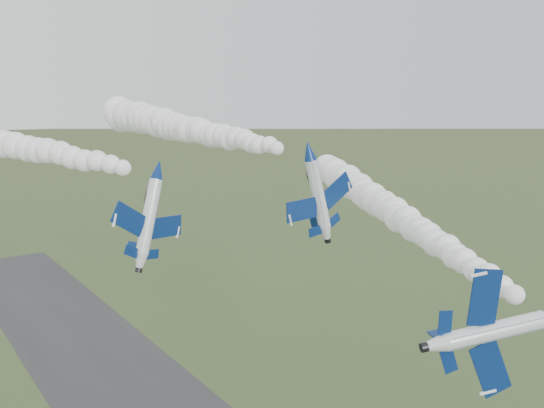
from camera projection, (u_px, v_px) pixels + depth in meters
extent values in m
cone|color=silver|center=(518.00, 297.00, 53.54)|extent=(2.26, 2.31, 1.70)
cylinder|color=black|center=(512.00, 293.00, 54.51)|extent=(1.02, 0.88, 0.86)
cube|color=navy|center=(523.00, 283.00, 52.36)|extent=(0.78, 1.16, 1.98)
cube|color=navy|center=(525.00, 317.00, 52.99)|extent=(0.78, 1.16, 1.98)
cube|color=navy|center=(539.00, 298.00, 52.66)|extent=(2.63, 2.31, 0.44)
cylinder|color=silver|center=(158.00, 170.00, 62.84)|extent=(4.44, 7.82, 1.73)
cone|color=navy|center=(193.00, 173.00, 60.12)|extent=(2.35, 2.52, 1.73)
cone|color=silver|center=(127.00, 167.00, 65.45)|extent=(2.22, 2.18, 1.73)
cylinder|color=black|center=(121.00, 166.00, 65.96)|extent=(1.02, 0.84, 0.88)
ellipsoid|color=black|center=(173.00, 166.00, 61.77)|extent=(2.05, 2.89, 1.16)
cube|color=navy|center=(133.00, 165.00, 60.96)|extent=(4.60, 3.55, 1.41)
cube|color=navy|center=(171.00, 176.00, 65.51)|extent=(4.60, 3.55, 1.41)
cube|color=navy|center=(122.00, 164.00, 63.77)|extent=(2.03, 1.59, 0.65)
cube|color=navy|center=(142.00, 170.00, 66.20)|extent=(2.03, 1.59, 0.65)
cube|color=navy|center=(136.00, 157.00, 64.97)|extent=(1.21, 1.63, 1.96)
cylinder|color=silver|center=(309.00, 151.00, 72.70)|extent=(2.84, 9.01, 1.97)
cone|color=navy|center=(343.00, 154.00, 68.47)|extent=(2.19, 2.50, 1.97)
cone|color=silver|center=(280.00, 148.00, 76.77)|extent=(2.14, 2.08, 1.97)
cylinder|color=black|center=(275.00, 147.00, 77.57)|extent=(1.05, 0.73, 1.00)
ellipsoid|color=black|center=(321.00, 147.00, 70.77)|extent=(1.61, 3.15, 1.31)
cube|color=navy|center=(286.00, 161.00, 71.64)|extent=(4.92, 2.98, 1.52)
cube|color=navy|center=(322.00, 143.00, 75.15)|extent=(4.92, 2.98, 1.52)
cube|color=navy|center=(275.00, 153.00, 75.12)|extent=(2.16, 1.36, 0.70)
cube|color=navy|center=(294.00, 144.00, 76.99)|extent=(2.16, 1.36, 0.70)
cube|color=navy|center=(284.00, 138.00, 75.39)|extent=(0.94, 1.76, 2.26)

